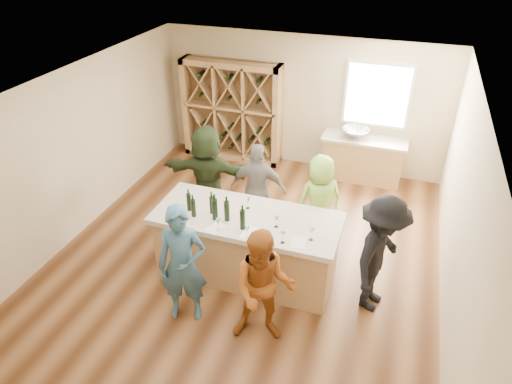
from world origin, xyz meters
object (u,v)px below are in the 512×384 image
(wine_bottle_e, at_px, (227,211))
(person_far_left, at_px, (208,176))
(wine_bottle_d, at_px, (215,209))
(person_near_right, at_px, (264,288))
(person_near_left, at_px, (183,265))
(wine_rack, at_px, (232,111))
(tasting_counter_base, at_px, (247,248))
(person_far_mid, at_px, (258,189))
(person_far_right, at_px, (319,201))
(wine_bottle_a, at_px, (189,202))
(sink, at_px, (355,133))
(person_server, at_px, (380,255))
(wine_bottle_f, at_px, (242,220))
(wine_bottle_b, at_px, (193,208))
(wine_bottle_c, at_px, (212,205))

(wine_bottle_e, height_order, person_far_left, person_far_left)
(wine_bottle_d, xyz_separation_m, person_near_right, (1.01, -0.87, -0.41))
(wine_bottle_d, height_order, person_near_left, person_near_left)
(wine_rack, distance_m, tasting_counter_base, 4.03)
(person_far_mid, distance_m, person_far_right, 1.05)
(wine_rack, xyz_separation_m, wine_bottle_a, (0.80, -3.75, 0.12))
(wine_bottle_a, xyz_separation_m, person_far_left, (-0.28, 1.27, -0.30))
(sink, bearing_deg, person_near_right, -95.43)
(person_server, relative_size, wine_bottle_f, 5.97)
(wine_bottle_a, xyz_separation_m, person_server, (2.76, 0.08, -0.32))
(wine_rack, height_order, wine_bottle_e, wine_rack)
(wine_bottle_a, height_order, person_near_right, person_near_right)
(wine_bottle_b, xyz_separation_m, person_far_left, (-0.41, 1.39, -0.30))
(wine_bottle_b, relative_size, person_near_right, 0.17)
(wine_bottle_e, distance_m, person_near_left, 0.99)
(person_far_right, bearing_deg, tasting_counter_base, 19.81)
(tasting_counter_base, relative_size, person_server, 1.45)
(wine_rack, xyz_separation_m, wine_bottle_d, (1.25, -3.84, 0.15))
(wine_rack, distance_m, person_far_mid, 2.87)
(sink, relative_size, wine_bottle_f, 1.81)
(person_far_mid, relative_size, person_far_left, 0.89)
(wine_bottle_d, distance_m, person_near_right, 1.39)
(person_near_right, bearing_deg, wine_bottle_d, 125.88)
(wine_bottle_e, relative_size, person_server, 0.17)
(wine_bottle_c, relative_size, person_far_left, 0.15)
(tasting_counter_base, bearing_deg, wine_bottle_c, -170.87)
(wine_bottle_f, bearing_deg, tasting_counter_base, 99.46)
(wine_rack, bearing_deg, person_far_right, -44.68)
(wine_rack, height_order, wine_bottle_a, wine_rack)
(wine_bottle_b, xyz_separation_m, person_near_right, (1.33, -0.84, -0.38))
(person_far_mid, relative_size, person_far_right, 1.03)
(wine_bottle_b, bearing_deg, wine_rack, 103.46)
(tasting_counter_base, xyz_separation_m, wine_bottle_e, (-0.23, -0.18, 0.74))
(wine_bottle_c, relative_size, wine_bottle_e, 0.87)
(tasting_counter_base, height_order, wine_bottle_a, wine_bottle_a)
(tasting_counter_base, height_order, person_near_right, person_near_right)
(wine_bottle_c, bearing_deg, person_server, 1.05)
(wine_bottle_c, xyz_separation_m, wine_bottle_d, (0.11, -0.13, 0.03))
(wine_rack, height_order, wine_bottle_f, wine_rack)
(wine_bottle_a, relative_size, person_near_right, 0.16)
(wine_bottle_e, bearing_deg, wine_bottle_a, 173.93)
(wine_rack, bearing_deg, wine_bottle_f, -66.64)
(wine_bottle_a, bearing_deg, person_server, 1.71)
(person_near_right, xyz_separation_m, wine_bottle_f, (-0.56, 0.78, 0.40))
(wine_rack, distance_m, person_server, 5.12)
(wine_bottle_a, xyz_separation_m, person_far_right, (1.68, 1.29, -0.42))
(wine_bottle_a, relative_size, wine_bottle_f, 0.91)
(wine_bottle_e, bearing_deg, person_near_left, -107.86)
(person_near_left, xyz_separation_m, wine_bottle_f, (0.56, 0.76, 0.34))
(person_near_right, bearing_deg, person_far_left, 114.45)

